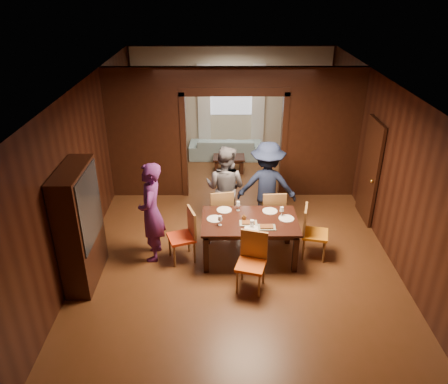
{
  "coord_description": "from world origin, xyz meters",
  "views": [
    {
      "loc": [
        -0.27,
        -7.46,
        4.61
      ],
      "look_at": [
        -0.23,
        -0.4,
        1.05
      ],
      "focal_mm": 35.0,
      "sensor_mm": 36.0,
      "label": 1
    }
  ],
  "objects_px": {
    "chair_left": "(181,236)",
    "chair_near": "(251,263)",
    "chair_right": "(315,232)",
    "dining_table": "(249,238)",
    "coffee_table": "(229,164)",
    "person_grey": "(225,188)",
    "person_navy": "(267,186)",
    "person_purple": "(151,212)",
    "hutch": "(80,226)",
    "chair_far_l": "(221,210)",
    "sofa": "(226,147)",
    "chair_far_r": "(272,212)"
  },
  "relations": [
    {
      "from": "person_purple",
      "to": "chair_far_l",
      "type": "bearing_deg",
      "value": 124.66
    },
    {
      "from": "person_navy",
      "to": "chair_far_l",
      "type": "relative_size",
      "value": 1.85
    },
    {
      "from": "chair_right",
      "to": "chair_far_l",
      "type": "distance_m",
      "value": 1.87
    },
    {
      "from": "coffee_table",
      "to": "chair_near",
      "type": "distance_m",
      "value": 4.71
    },
    {
      "from": "person_navy",
      "to": "coffee_table",
      "type": "relative_size",
      "value": 2.24
    },
    {
      "from": "sofa",
      "to": "chair_far_r",
      "type": "bearing_deg",
      "value": 103.53
    },
    {
      "from": "person_grey",
      "to": "person_navy",
      "type": "xyz_separation_m",
      "value": [
        0.81,
        0.02,
        0.04
      ]
    },
    {
      "from": "chair_right",
      "to": "hutch",
      "type": "xyz_separation_m",
      "value": [
        -3.92,
        -0.61,
        0.52
      ]
    },
    {
      "from": "person_purple",
      "to": "hutch",
      "type": "height_order",
      "value": "hutch"
    },
    {
      "from": "chair_far_l",
      "to": "person_grey",
      "type": "bearing_deg",
      "value": -121.7
    },
    {
      "from": "chair_near",
      "to": "dining_table",
      "type": "bearing_deg",
      "value": 104.41
    },
    {
      "from": "chair_far_l",
      "to": "chair_left",
      "type": "bearing_deg",
      "value": 43.73
    },
    {
      "from": "sofa",
      "to": "hutch",
      "type": "height_order",
      "value": "hutch"
    },
    {
      "from": "sofa",
      "to": "person_navy",
      "type": "bearing_deg",
      "value": 103.23
    },
    {
      "from": "coffee_table",
      "to": "chair_far_r",
      "type": "height_order",
      "value": "chair_far_r"
    },
    {
      "from": "person_purple",
      "to": "dining_table",
      "type": "distance_m",
      "value": 1.79
    },
    {
      "from": "hutch",
      "to": "coffee_table",
      "type": "bearing_deg",
      "value": 60.85
    },
    {
      "from": "person_purple",
      "to": "person_navy",
      "type": "relative_size",
      "value": 1.02
    },
    {
      "from": "chair_far_r",
      "to": "chair_left",
      "type": "bearing_deg",
      "value": 22.7
    },
    {
      "from": "sofa",
      "to": "chair_right",
      "type": "distance_m",
      "value": 4.98
    },
    {
      "from": "sofa",
      "to": "chair_right",
      "type": "xyz_separation_m",
      "value": [
        1.54,
        -4.74,
        0.19
      ]
    },
    {
      "from": "person_grey",
      "to": "chair_far_r",
      "type": "bearing_deg",
      "value": -172.96
    },
    {
      "from": "hutch",
      "to": "chair_near",
      "type": "bearing_deg",
      "value": -6.28
    },
    {
      "from": "coffee_table",
      "to": "chair_right",
      "type": "distance_m",
      "value": 4.06
    },
    {
      "from": "chair_left",
      "to": "person_navy",
      "type": "bearing_deg",
      "value": 106.1
    },
    {
      "from": "person_navy",
      "to": "hutch",
      "type": "bearing_deg",
      "value": 33.36
    },
    {
      "from": "person_navy",
      "to": "coffee_table",
      "type": "xyz_separation_m",
      "value": [
        -0.7,
        2.72,
        -0.7
      ]
    },
    {
      "from": "chair_far_l",
      "to": "chair_far_r",
      "type": "height_order",
      "value": "same"
    },
    {
      "from": "coffee_table",
      "to": "hutch",
      "type": "xyz_separation_m",
      "value": [
        -2.45,
        -4.39,
        0.8
      ]
    },
    {
      "from": "person_purple",
      "to": "chair_far_r",
      "type": "xyz_separation_m",
      "value": [
        2.18,
        0.76,
        -0.42
      ]
    },
    {
      "from": "chair_right",
      "to": "chair_near",
      "type": "height_order",
      "value": "same"
    },
    {
      "from": "sofa",
      "to": "chair_right",
      "type": "height_order",
      "value": "chair_right"
    },
    {
      "from": "person_grey",
      "to": "hutch",
      "type": "height_order",
      "value": "hutch"
    },
    {
      "from": "person_purple",
      "to": "chair_far_l",
      "type": "relative_size",
      "value": 1.87
    },
    {
      "from": "chair_left",
      "to": "chair_near",
      "type": "height_order",
      "value": "same"
    },
    {
      "from": "coffee_table",
      "to": "chair_left",
      "type": "height_order",
      "value": "chair_left"
    },
    {
      "from": "dining_table",
      "to": "chair_near",
      "type": "distance_m",
      "value": 0.89
    },
    {
      "from": "chair_left",
      "to": "chair_near",
      "type": "relative_size",
      "value": 1.0
    },
    {
      "from": "sofa",
      "to": "hutch",
      "type": "bearing_deg",
      "value": 67.53
    },
    {
      "from": "person_navy",
      "to": "dining_table",
      "type": "xyz_separation_m",
      "value": [
        -0.4,
        -1.08,
        -0.52
      ]
    },
    {
      "from": "person_grey",
      "to": "sofa",
      "type": "distance_m",
      "value": 3.75
    },
    {
      "from": "hutch",
      "to": "chair_far_l",
      "type": "bearing_deg",
      "value": 32.45
    },
    {
      "from": "sofa",
      "to": "chair_far_l",
      "type": "bearing_deg",
      "value": 89.45
    },
    {
      "from": "person_navy",
      "to": "sofa",
      "type": "xyz_separation_m",
      "value": [
        -0.76,
        3.68,
        -0.6
      ]
    },
    {
      "from": "person_purple",
      "to": "chair_right",
      "type": "relative_size",
      "value": 1.87
    },
    {
      "from": "person_navy",
      "to": "sofa",
      "type": "relative_size",
      "value": 0.9
    },
    {
      "from": "person_purple",
      "to": "hutch",
      "type": "xyz_separation_m",
      "value": [
        -1.04,
        -0.6,
        0.09
      ]
    },
    {
      "from": "chair_right",
      "to": "dining_table",
      "type": "bearing_deg",
      "value": 104.72
    },
    {
      "from": "person_grey",
      "to": "chair_right",
      "type": "relative_size",
      "value": 1.77
    },
    {
      "from": "chair_right",
      "to": "chair_left",
      "type": "bearing_deg",
      "value": 105.85
    }
  ]
}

